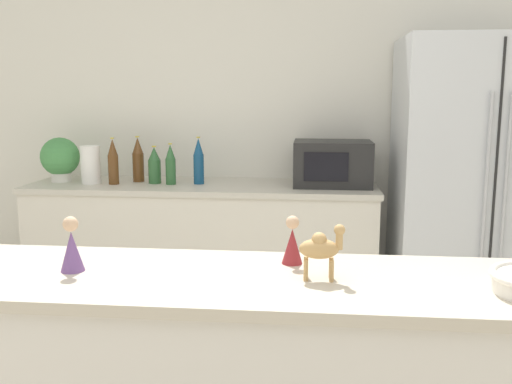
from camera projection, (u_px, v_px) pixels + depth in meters
The scene contains 14 objects.
wall_back at pixel (265, 122), 3.88m from camera, with size 8.00×0.06×2.55m.
back_counter at pixel (204, 251), 3.73m from camera, with size 2.22×0.63×0.90m.
refrigerator at pixel (475, 190), 3.42m from camera, with size 0.93×0.74×1.79m.
potted_plant at pixel (60, 158), 3.72m from camera, with size 0.25×0.25×0.29m.
paper_towel_roll at pixel (91, 165), 3.65m from camera, with size 0.12×0.12×0.24m.
microwave at pixel (332, 163), 3.57m from camera, with size 0.48×0.37×0.28m.
back_bottle_0 at pixel (199, 161), 3.63m from camera, with size 0.07×0.07×0.30m.
back_bottle_1 at pixel (154, 166), 3.66m from camera, with size 0.08×0.08×0.24m.
back_bottle_2 at pixel (138, 160), 3.73m from camera, with size 0.07×0.07×0.30m.
back_bottle_3 at pixel (113, 162), 3.62m from camera, with size 0.07×0.07×0.30m.
back_bottle_4 at pixel (171, 165), 3.62m from camera, with size 0.06×0.06×0.26m.
camel_figurine at pixel (321, 247), 1.67m from camera, with size 0.13×0.06×0.17m.
wise_man_figurine_blue at pixel (72, 248), 1.76m from camera, with size 0.07×0.07×0.17m.
wise_man_figurine_crimson at pixel (292, 243), 1.84m from camera, with size 0.07×0.07×0.16m.
Camera 1 is at (0.33, -1.16, 1.47)m, focal length 40.00 mm.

